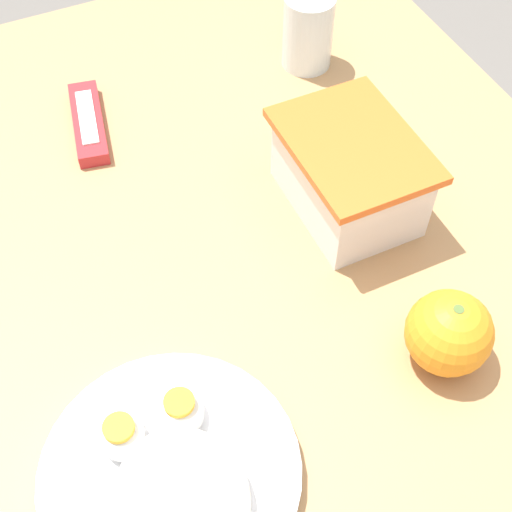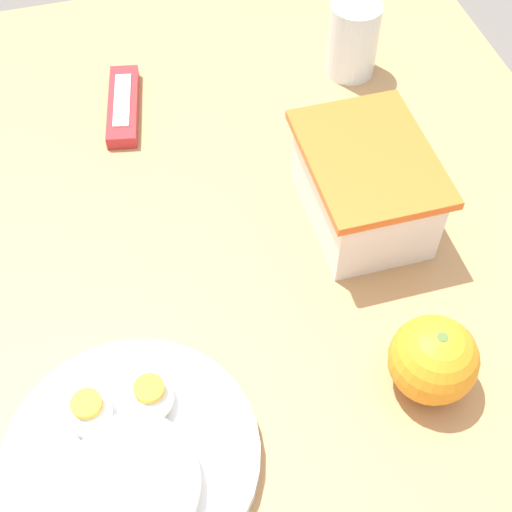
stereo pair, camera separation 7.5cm
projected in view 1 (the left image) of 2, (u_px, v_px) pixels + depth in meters
The scene contains 6 objects.
table at pixel (305, 362), 0.83m from camera, with size 1.28×0.80×0.75m.
food_container at pixel (349, 177), 0.80m from camera, with size 0.18×0.13×0.10m.
orange_fruit at pixel (449, 333), 0.68m from camera, with size 0.08×0.08×0.08m.
rice_plate at pixel (172, 476), 0.62m from camera, with size 0.23×0.23×0.05m.
candy_bar at pixel (88, 123), 0.91m from camera, with size 0.15×0.06×0.02m.
drinking_glass at pixel (308, 31), 0.95m from camera, with size 0.07×0.07×0.10m.
Camera 1 is at (0.34, -0.22, 1.39)m, focal length 50.00 mm.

